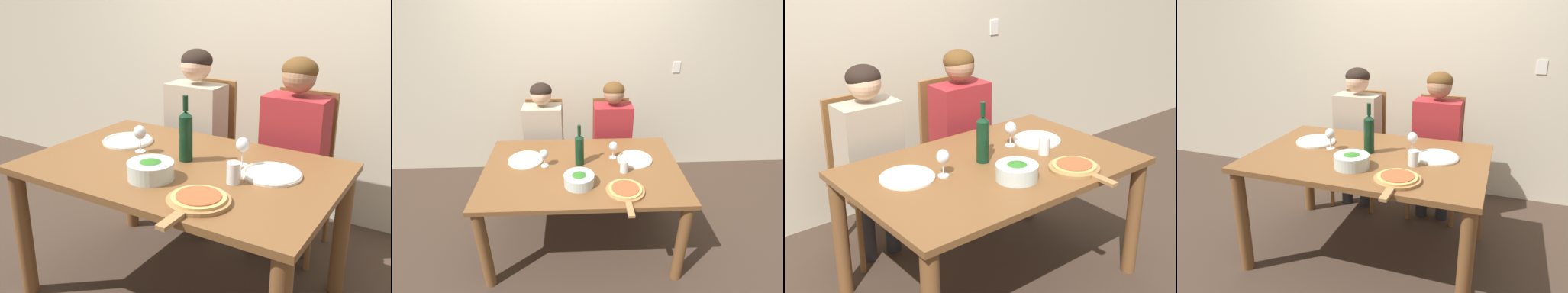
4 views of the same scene
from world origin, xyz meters
TOP-DOWN VIEW (x-y plane):
  - ground_plane at (0.00, 0.00)m, footprint 40.00×40.00m
  - back_wall at (0.00, 1.31)m, footprint 10.00×0.06m
  - dining_table at (0.00, 0.00)m, footprint 1.58×1.02m
  - chair_left at (-0.37, 0.84)m, footprint 0.42×0.42m
  - chair_right at (0.33, 0.84)m, footprint 0.42×0.42m
  - person_woman at (-0.37, 0.72)m, footprint 0.47×0.51m
  - person_man at (0.33, 0.72)m, footprint 0.47×0.51m
  - wine_bottle at (-0.02, 0.06)m, footprint 0.07×0.07m
  - broccoli_bowl at (-0.03, -0.23)m, footprint 0.22×0.22m
  - dinner_plate_left at (-0.47, 0.14)m, footprint 0.29×0.29m
  - dinner_plate_right at (0.45, 0.11)m, footprint 0.29×0.29m
  - pizza_on_board at (0.30, -0.34)m, footprint 0.28×0.42m
  - wine_glass_left at (-0.30, 0.04)m, footprint 0.07×0.07m
  - wine_glass_right at (0.27, 0.15)m, footprint 0.07×0.07m
  - water_tumbler at (0.33, -0.07)m, footprint 0.07×0.07m

SIDE VIEW (x-z plane):
  - ground_plane at x=0.00m, z-range 0.00..0.00m
  - chair_left at x=-0.37m, z-range 0.03..1.05m
  - chair_right at x=0.33m, z-range 0.03..1.05m
  - dining_table at x=0.00m, z-range 0.26..1.03m
  - person_woman at x=-0.37m, z-range 0.13..1.38m
  - person_man at x=0.33m, z-range 0.13..1.38m
  - dinner_plate_left at x=-0.47m, z-range 0.76..0.79m
  - dinner_plate_right at x=0.45m, z-range 0.76..0.79m
  - pizza_on_board at x=0.30m, z-range 0.76..0.80m
  - broccoli_bowl at x=-0.03m, z-range 0.76..0.86m
  - water_tumbler at x=0.33m, z-range 0.77..0.87m
  - wine_glass_left at x=-0.30m, z-range 0.79..0.95m
  - wine_glass_right at x=0.27m, z-range 0.79..0.95m
  - wine_bottle at x=-0.02m, z-range 0.73..1.08m
  - back_wall at x=0.00m, z-range 0.00..2.70m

